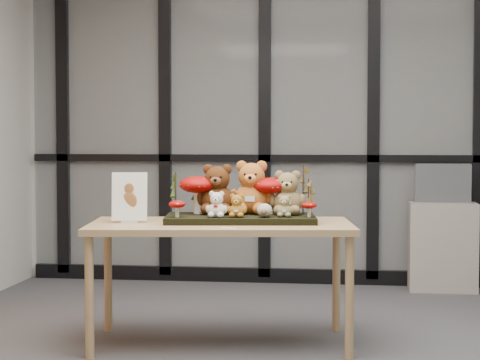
# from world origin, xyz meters

# --- Properties ---
(floor) EXTENTS (5.00, 5.00, 0.00)m
(floor) POSITION_xyz_m (0.00, 0.00, 0.00)
(floor) COLOR #49494E
(floor) RESTS_ON ground
(room_shell) EXTENTS (5.00, 5.00, 5.00)m
(room_shell) POSITION_xyz_m (0.00, 0.00, 1.68)
(room_shell) COLOR beige
(room_shell) RESTS_ON floor
(glass_partition) EXTENTS (4.90, 0.06, 2.78)m
(glass_partition) POSITION_xyz_m (-0.00, 2.47, 1.42)
(glass_partition) COLOR #2D383F
(glass_partition) RESTS_ON floor
(display_table) EXTENTS (1.63, 0.96, 0.73)m
(display_table) POSITION_xyz_m (-0.49, 0.29, 0.66)
(display_table) COLOR #A58159
(display_table) RESTS_ON floor
(diorama_tray) EXTENTS (0.94, 0.55, 0.04)m
(diorama_tray) POSITION_xyz_m (-0.39, 0.36, 0.74)
(diorama_tray) COLOR black
(diorama_tray) RESTS_ON display_table
(bear_pooh_yellow) EXTENTS (0.30, 0.28, 0.36)m
(bear_pooh_yellow) POSITION_xyz_m (-0.33, 0.48, 0.94)
(bear_pooh_yellow) COLOR #BD6625
(bear_pooh_yellow) RESTS_ON diorama_tray
(bear_brown_medium) EXTENTS (0.28, 0.26, 0.33)m
(bear_brown_medium) POSITION_xyz_m (-0.54, 0.45, 0.93)
(bear_brown_medium) COLOR #47230C
(bear_brown_medium) RESTS_ON diorama_tray
(bear_tan_back) EXTENTS (0.25, 0.23, 0.29)m
(bear_tan_back) POSITION_xyz_m (-0.11, 0.46, 0.91)
(bear_tan_back) COLOR olive
(bear_tan_back) RESTS_ON diorama_tray
(bear_small_yellow) EXTENTS (0.13, 0.12, 0.15)m
(bear_small_yellow) POSITION_xyz_m (-0.39, 0.24, 0.84)
(bear_small_yellow) COLOR #A86F20
(bear_small_yellow) RESTS_ON diorama_tray
(bear_white_bow) EXTENTS (0.14, 0.13, 0.17)m
(bear_white_bow) POSITION_xyz_m (-0.51, 0.22, 0.85)
(bear_white_bow) COLOR white
(bear_white_bow) RESTS_ON diorama_tray
(bear_beige_small) EXTENTS (0.12, 0.11, 0.15)m
(bear_beige_small) POSITION_xyz_m (-0.12, 0.30, 0.84)
(bear_beige_small) COLOR #968858
(bear_beige_small) RESTS_ON diorama_tray
(plush_cream_hedgehog) EXTENTS (0.08, 0.07, 0.09)m
(plush_cream_hedgehog) POSITION_xyz_m (-0.23, 0.26, 0.81)
(plush_cream_hedgehog) COLOR beige
(plush_cream_hedgehog) RESTS_ON diorama_tray
(mushroom_back_left) EXTENTS (0.23, 0.23, 0.25)m
(mushroom_back_left) POSITION_xyz_m (-0.66, 0.44, 0.89)
(mushroom_back_left) COLOR #8F0604
(mushroom_back_left) RESTS_ON diorama_tray
(mushroom_back_right) EXTENTS (0.22, 0.22, 0.25)m
(mushroom_back_right) POSITION_xyz_m (-0.22, 0.48, 0.89)
(mushroom_back_right) COLOR #8F0604
(mushroom_back_right) RESTS_ON diorama_tray
(mushroom_front_left) EXTENTS (0.10, 0.10, 0.11)m
(mushroom_front_left) POSITION_xyz_m (-0.74, 0.20, 0.82)
(mushroom_front_left) COLOR #8F0604
(mushroom_front_left) RESTS_ON diorama_tray
(mushroom_front_right) EXTENTS (0.09, 0.09, 0.10)m
(mushroom_front_right) POSITION_xyz_m (0.03, 0.30, 0.81)
(mushroom_front_right) COLOR #8F0604
(mushroom_front_right) RESTS_ON diorama_tray
(sprig_green_far_left) EXTENTS (0.05, 0.05, 0.25)m
(sprig_green_far_left) POSITION_xyz_m (-0.79, 0.43, 0.89)
(sprig_green_far_left) COLOR #14330B
(sprig_green_far_left) RESTS_ON diorama_tray
(sprig_green_mid_left) EXTENTS (0.05, 0.05, 0.21)m
(sprig_green_mid_left) POSITION_xyz_m (-0.67, 0.49, 0.87)
(sprig_green_mid_left) COLOR #14330B
(sprig_green_mid_left) RESTS_ON diorama_tray
(sprig_dry_far_right) EXTENTS (0.05, 0.05, 0.30)m
(sprig_dry_far_right) POSITION_xyz_m (-0.02, 0.51, 0.92)
(sprig_dry_far_right) COLOR brown
(sprig_dry_far_right) RESTS_ON diorama_tray
(sprig_dry_mid_right) EXTENTS (0.05, 0.05, 0.22)m
(sprig_dry_mid_right) POSITION_xyz_m (0.02, 0.39, 0.87)
(sprig_dry_mid_right) COLOR brown
(sprig_dry_mid_right) RESTS_ON diorama_tray
(sprig_green_centre) EXTENTS (0.05, 0.05, 0.18)m
(sprig_green_centre) POSITION_xyz_m (-0.50, 0.52, 0.85)
(sprig_green_centre) COLOR #14330B
(sprig_green_centre) RESTS_ON diorama_tray
(sign_holder) EXTENTS (0.21, 0.09, 0.30)m
(sign_holder) POSITION_xyz_m (-1.03, 0.24, 0.86)
(sign_holder) COLOR silver
(sign_holder) RESTS_ON display_table
(label_card) EXTENTS (0.09, 0.03, 0.00)m
(label_card) POSITION_xyz_m (-0.41, -0.01, 0.73)
(label_card) COLOR white
(label_card) RESTS_ON display_table
(cabinet) EXTENTS (0.53, 0.31, 0.71)m
(cabinet) POSITION_xyz_m (1.00, 2.28, 0.35)
(cabinet) COLOR gray
(cabinet) RESTS_ON floor
(monitor) EXTENTS (0.44, 0.05, 0.31)m
(monitor) POSITION_xyz_m (1.00, 2.29, 0.86)
(monitor) COLOR #52555A
(monitor) RESTS_ON cabinet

